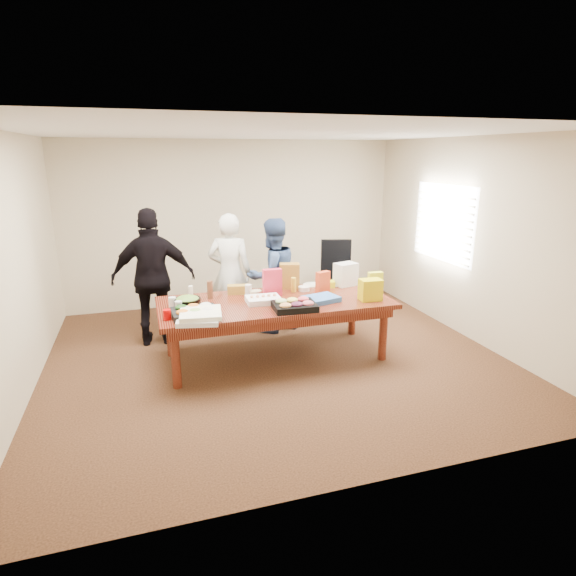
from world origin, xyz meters
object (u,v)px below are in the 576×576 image
object	(u,v)px
person_center	(230,273)
salad_bowl	(188,302)
person_right	(272,276)
sheet_cake	(263,300)
office_chair	(341,281)
conference_table	(276,329)

from	to	relation	value
person_center	salad_bowl	xyz separation A→B (m)	(-0.69, -1.02, -0.05)
person_right	sheet_cake	distance (m)	1.06
office_chair	salad_bowl	size ratio (longest dim) A/B	3.70
person_right	salad_bowl	xyz separation A→B (m)	(-1.27, -0.87, -0.01)
person_center	salad_bowl	bearing A→B (deg)	77.14
office_chair	person_right	bearing A→B (deg)	-149.76
office_chair	sheet_cake	distance (m)	2.04
person_center	person_right	bearing A→B (deg)	-173.86
person_right	salad_bowl	bearing A→B (deg)	15.11
person_center	person_right	distance (m)	0.59
person_center	sheet_cake	size ratio (longest dim) A/B	4.25
person_center	person_right	xyz separation A→B (m)	(0.57, -0.16, -0.04)
conference_table	office_chair	world-z (taller)	office_chair
conference_table	person_right	world-z (taller)	person_right
office_chair	person_right	xyz separation A→B (m)	(-1.19, -0.30, 0.25)
person_center	office_chair	bearing A→B (deg)	-154.02
salad_bowl	office_chair	bearing A→B (deg)	25.43
person_center	person_right	size ratio (longest dim) A/B	1.05
conference_table	office_chair	distance (m)	1.89
office_chair	salad_bowl	xyz separation A→B (m)	(-2.45, -1.17, 0.24)
office_chair	sheet_cake	bearing A→B (deg)	-124.70
person_center	salad_bowl	distance (m)	1.24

